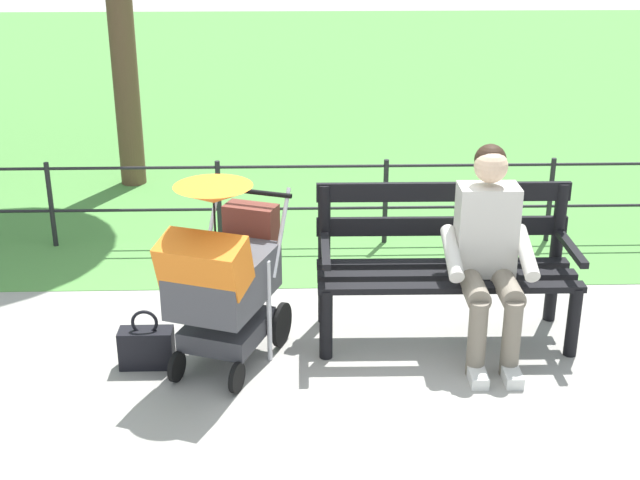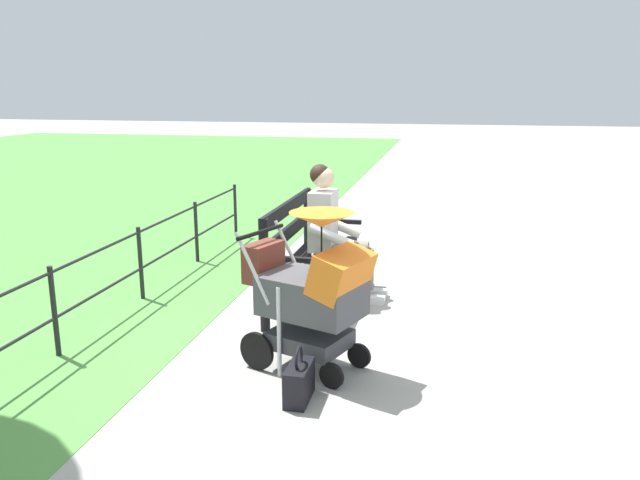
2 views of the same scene
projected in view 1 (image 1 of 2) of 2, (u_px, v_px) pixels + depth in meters
The scene contains 7 objects.
ground_plane at pixel (305, 342), 5.44m from camera, with size 60.00×60.00×0.00m, color #9E9B93.
grass_lawn at pixel (298, 74), 13.60m from camera, with size 40.00×16.00×0.01m, color #518E42.
park_bench at pixel (445, 257), 5.37m from camera, with size 1.60×0.61×0.96m.
person_on_bench at pixel (489, 248), 5.12m from camera, with size 0.53×0.74×1.28m.
stroller at pixel (223, 273), 4.97m from camera, with size 0.77×0.99×1.15m.
handbag at pixel (147, 347), 5.12m from camera, with size 0.32×0.14×0.37m.
park_fence at pixel (302, 195), 6.83m from camera, with size 6.68×0.04×0.70m.
Camera 1 is at (0.05, 4.81, 2.62)m, focal length 48.28 mm.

